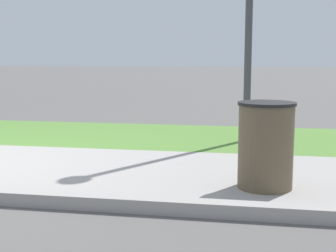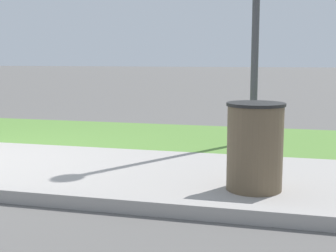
% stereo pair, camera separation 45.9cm
% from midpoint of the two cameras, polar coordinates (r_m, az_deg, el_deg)
% --- Properties ---
extents(grass_verge, '(18.00, 2.56, 0.01)m').
position_cam_midpoint_polar(grass_verge, '(8.33, -11.04, -0.62)').
color(grass_verge, '#568438').
rests_on(grass_verge, ground).
extents(trash_bin, '(0.56, 0.56, 0.86)m').
position_cam_midpoint_polar(trash_bin, '(4.60, 13.37, -2.53)').
color(trash_bin, brown).
rests_on(trash_bin, ground).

